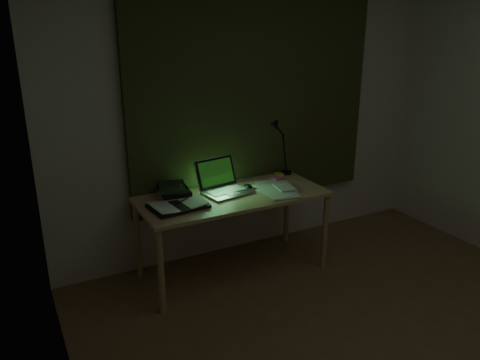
% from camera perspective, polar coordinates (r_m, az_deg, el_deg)
% --- Properties ---
extents(wall_back, '(3.50, 0.00, 2.50)m').
position_cam_1_polar(wall_back, '(3.97, 1.63, 8.90)').
color(wall_back, beige).
rests_on(wall_back, ground).
extents(wall_left, '(0.00, 4.00, 2.50)m').
position_cam_1_polar(wall_left, '(1.57, -18.98, -7.84)').
color(wall_left, beige).
rests_on(wall_left, ground).
extents(curtain, '(2.20, 0.06, 2.00)m').
position_cam_1_polar(curtain, '(3.90, 1.95, 11.70)').
color(curtain, '#34381C').
rests_on(curtain, wall_back).
extents(desk, '(1.46, 0.64, 0.66)m').
position_cam_1_polar(desk, '(3.73, -0.87, -6.60)').
color(desk, tan).
rests_on(desk, floor).
extents(laptop, '(0.42, 0.45, 0.26)m').
position_cam_1_polar(laptop, '(3.58, -1.50, 0.26)').
color(laptop, '#A6A6AA').
rests_on(laptop, desk).
extents(open_textbook, '(0.42, 0.32, 0.03)m').
position_cam_1_polar(open_textbook, '(3.38, -7.55, -3.07)').
color(open_textbook, silver).
rests_on(open_textbook, desk).
extents(book_stack, '(0.25, 0.28, 0.10)m').
position_cam_1_polar(book_stack, '(3.58, -8.18, -1.28)').
color(book_stack, silver).
rests_on(book_stack, desk).
extents(loose_papers, '(0.36, 0.37, 0.02)m').
position_cam_1_polar(loose_papers, '(3.73, 4.72, -1.00)').
color(loose_papers, silver).
rests_on(loose_papers, desk).
extents(mouse, '(0.07, 0.10, 0.03)m').
position_cam_1_polar(mouse, '(3.73, 0.98, -0.79)').
color(mouse, black).
rests_on(mouse, desk).
extents(sticky_yellow, '(0.09, 0.09, 0.02)m').
position_cam_1_polar(sticky_yellow, '(4.07, 4.78, 0.70)').
color(sticky_yellow, yellow).
rests_on(sticky_yellow, desk).
extents(sticky_pink, '(0.09, 0.09, 0.02)m').
position_cam_1_polar(sticky_pink, '(3.96, 4.54, 0.21)').
color(sticky_pink, pink).
rests_on(sticky_pink, desk).
extents(desk_lamp, '(0.37, 0.31, 0.51)m').
position_cam_1_polar(desk_lamp, '(4.05, 5.76, 4.24)').
color(desk_lamp, black).
rests_on(desk_lamp, desk).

